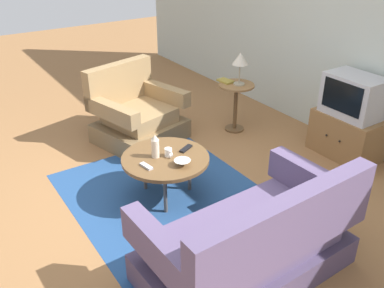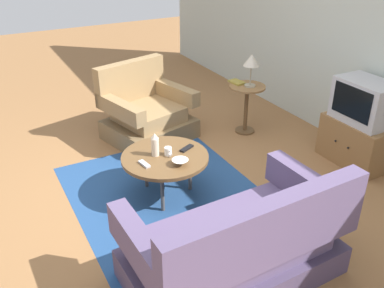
{
  "view_description": "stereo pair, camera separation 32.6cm",
  "coord_description": "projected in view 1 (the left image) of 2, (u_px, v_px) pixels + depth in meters",
  "views": [
    {
      "loc": [
        3.07,
        -1.8,
        2.43
      ],
      "look_at": [
        0.08,
        0.18,
        0.55
      ],
      "focal_mm": 39.68,
      "sensor_mm": 36.0,
      "label": 1
    },
    {
      "loc": [
        3.24,
        -1.52,
        2.43
      ],
      "look_at": [
        0.08,
        0.18,
        0.55
      ],
      "focal_mm": 39.68,
      "sensor_mm": 36.0,
      "label": 2
    }
  ],
  "objects": [
    {
      "name": "bowl",
      "position": [
        182.0,
        163.0,
        3.88
      ],
      "size": [
        0.15,
        0.15,
        0.05
      ],
      "color": "silver",
      "rests_on": "coffee_table"
    },
    {
      "name": "tv_stand",
      "position": [
        346.0,
        135.0,
        4.88
      ],
      "size": [
        0.76,
        0.48,
        0.5
      ],
      "color": "olive",
      "rests_on": "ground"
    },
    {
      "name": "tv_remote_dark",
      "position": [
        186.0,
        149.0,
        4.16
      ],
      "size": [
        0.12,
        0.17,
        0.02
      ],
      "rotation": [
        0.0,
        0.0,
        2.0
      ],
      "color": "black",
      "rests_on": "coffee_table"
    },
    {
      "name": "side_table",
      "position": [
        236.0,
        98.0,
        5.39
      ],
      "size": [
        0.45,
        0.45,
        0.63
      ],
      "color": "olive",
      "rests_on": "ground"
    },
    {
      "name": "couch",
      "position": [
        251.0,
        245.0,
        3.16
      ],
      "size": [
        0.94,
        1.61,
        0.91
      ],
      "rotation": [
        0.0,
        0.0,
        1.6
      ],
      "color": "#4B3E5C",
      "rests_on": "ground"
    },
    {
      "name": "area_rug",
      "position": [
        167.0,
        196.0,
        4.24
      ],
      "size": [
        2.09,
        1.78,
        0.0
      ],
      "primitive_type": "cube",
      "color": "navy",
      "rests_on": "ground"
    },
    {
      "name": "back_wall",
      "position": [
        352.0,
        29.0,
        4.84
      ],
      "size": [
        9.0,
        0.12,
        2.7
      ],
      "primitive_type": "cube",
      "color": "#B2BCB2",
      "rests_on": "ground"
    },
    {
      "name": "table_lamp",
      "position": [
        240.0,
        60.0,
        5.15
      ],
      "size": [
        0.2,
        0.2,
        0.41
      ],
      "color": "#9E937A",
      "rests_on": "side_table"
    },
    {
      "name": "tv_remote_silver",
      "position": [
        146.0,
        166.0,
        3.86
      ],
      "size": [
        0.15,
        0.07,
        0.02
      ],
      "rotation": [
        0.0,
        0.0,
        3.3
      ],
      "color": "#B2B2B7",
      "rests_on": "coffee_table"
    },
    {
      "name": "television",
      "position": [
        354.0,
        96.0,
        4.66
      ],
      "size": [
        0.62,
        0.41,
        0.46
      ],
      "color": "#B7B7BC",
      "rests_on": "tv_stand"
    },
    {
      "name": "coffee_table",
      "position": [
        165.0,
        160.0,
        4.05
      ],
      "size": [
        0.84,
        0.84,
        0.45
      ],
      "color": "brown",
      "rests_on": "ground"
    },
    {
      "name": "vase",
      "position": [
        155.0,
        146.0,
        3.98
      ],
      "size": [
        0.08,
        0.08,
        0.23
      ],
      "color": "beige",
      "rests_on": "coffee_table"
    },
    {
      "name": "mug",
      "position": [
        169.0,
        152.0,
        4.03
      ],
      "size": [
        0.11,
        0.07,
        0.08
      ],
      "color": "white",
      "rests_on": "coffee_table"
    },
    {
      "name": "ground_plane",
      "position": [
        173.0,
        194.0,
        4.28
      ],
      "size": [
        16.0,
        16.0,
        0.0
      ],
      "primitive_type": "plane",
      "color": "olive"
    },
    {
      "name": "armchair",
      "position": [
        136.0,
        116.0,
        5.23
      ],
      "size": [
        1.06,
        1.15,
        0.92
      ],
      "rotation": [
        0.0,
        0.0,
        -1.32
      ],
      "color": "brown",
      "rests_on": "ground"
    },
    {
      "name": "book",
      "position": [
        225.0,
        81.0,
        5.38
      ],
      "size": [
        0.22,
        0.15,
        0.02
      ],
      "rotation": [
        0.0,
        0.0,
        0.1
      ],
      "color": "olive",
      "rests_on": "side_table"
    }
  ]
}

